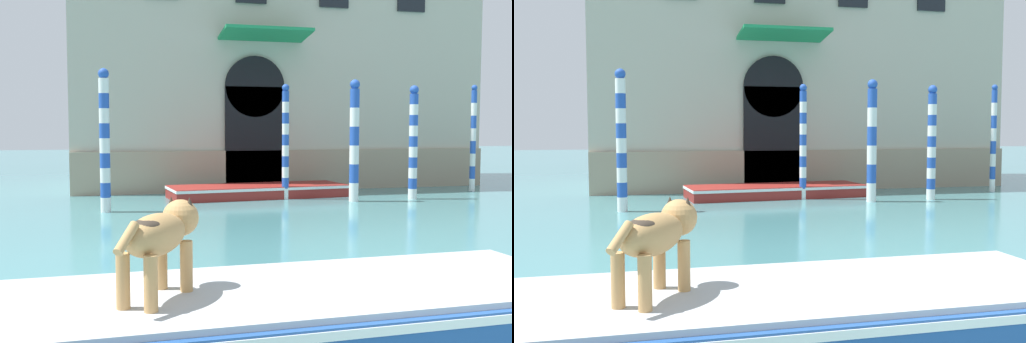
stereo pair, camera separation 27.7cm
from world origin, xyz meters
TOP-DOWN VIEW (x-y plane):
  - boat_foreground at (-2.33, 3.60)m, footprint 7.53×2.33m
  - dog_on_deck at (-2.98, 3.56)m, footprint 0.86×1.16m
  - boat_moored_near_palazzo at (1.20, 16.05)m, footprint 5.63×2.23m
  - mooring_pole_0 at (8.68, 15.88)m, footprint 0.19×0.19m
  - mooring_pole_1 at (5.58, 14.34)m, footprint 0.27×0.27m
  - mooring_pole_2 at (-3.42, 13.77)m, footprint 0.27×0.27m
  - mooring_pole_3 at (1.86, 15.29)m, footprint 0.22×0.22m
  - mooring_pole_4 at (3.62, 14.25)m, footprint 0.29×0.29m

SIDE VIEW (x-z plane):
  - boat_moored_near_palazzo at x=1.20m, z-range 0.01..0.39m
  - boat_foreground at x=-2.33m, z-range 0.02..0.62m
  - dog_on_deck at x=-2.98m, z-range 0.73..1.62m
  - mooring_pole_1 at x=5.58m, z-range 0.02..3.44m
  - mooring_pole_3 at x=1.86m, z-range 0.02..3.47m
  - mooring_pole_4 at x=3.62m, z-range 0.02..3.57m
  - mooring_pole_0 at x=8.68m, z-range 0.02..3.61m
  - mooring_pole_2 at x=-3.42m, z-range 0.02..3.67m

